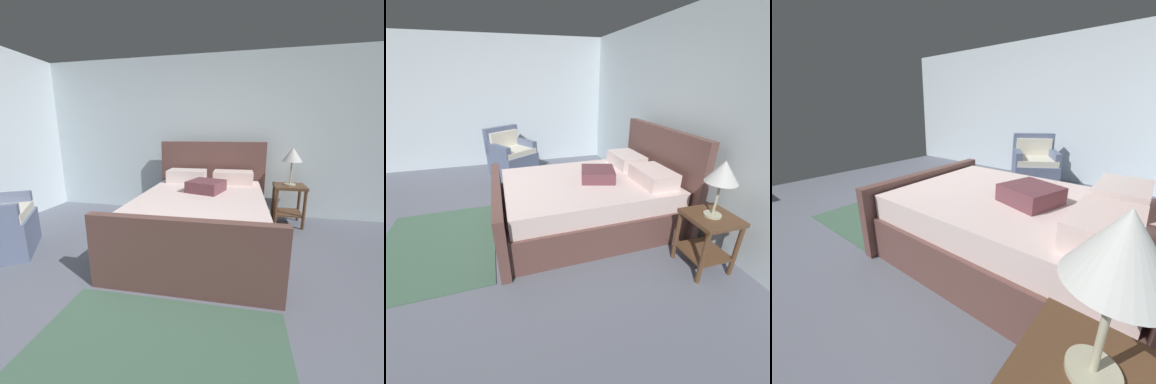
% 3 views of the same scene
% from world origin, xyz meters
% --- Properties ---
extents(ground_plane, '(5.96, 5.67, 0.02)m').
position_xyz_m(ground_plane, '(0.00, 0.00, -0.01)').
color(ground_plane, slate).
extents(wall_side_left, '(0.12, 5.79, 2.53)m').
position_xyz_m(wall_side_left, '(-3.04, 0.00, 1.27)').
color(wall_side_left, silver).
rests_on(wall_side_left, ground).
extents(bed, '(1.70, 2.27, 1.21)m').
position_xyz_m(bed, '(-0.02, 1.63, 0.35)').
color(bed, brown).
rests_on(bed, ground).
extents(table_lamp_right, '(0.28, 0.28, 0.54)m').
position_xyz_m(table_lamp_right, '(1.12, 2.46, 1.03)').
color(table_lamp_right, '#B7B293').
rests_on(table_lamp_right, nightstand_right).
extents(armchair, '(1.01, 1.00, 0.90)m').
position_xyz_m(armchair, '(-2.27, 0.75, 0.35)').
color(armchair, slate).
rests_on(armchair, ground).
extents(area_rug, '(1.70, 1.32, 0.01)m').
position_xyz_m(area_rug, '(-0.02, -0.24, 0.01)').
color(area_rug, '#436450').
rests_on(area_rug, ground).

